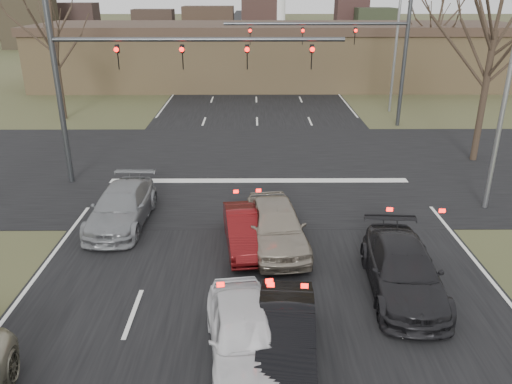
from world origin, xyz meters
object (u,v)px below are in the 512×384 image
building (278,54)px  mast_arm_far (360,44)px  mast_arm_near (134,68)px  streetlight_right_far (395,29)px  car_black_hatch (286,334)px  car_charcoal_sedan (403,270)px  car_white_sedan (243,333)px  car_silver_ahead (276,225)px  car_red_ahead (246,230)px  car_grey_ahead (122,207)px  streetlight_right_near (506,65)px

building → mast_arm_far: bearing=-74.4°
mast_arm_near → streetlight_right_far: 20.20m
car_black_hatch → car_charcoal_sedan: size_ratio=0.80×
car_white_sedan → car_silver_ahead: bearing=72.4°
car_black_hatch → car_white_sedan: bearing=-172.4°
car_charcoal_sedan → car_red_ahead: 5.26m
mast_arm_near → car_red_ahead: (4.73, -6.21, -4.45)m
car_white_sedan → building: bearing=78.7°
car_white_sedan → car_black_hatch: size_ratio=1.07×
mast_arm_far → car_grey_ahead: 18.79m
streetlight_right_near → car_red_ahead: size_ratio=2.64×
mast_arm_far → car_red_ahead: (-6.68, -16.21, -4.39)m
building → car_white_sedan: building is taller
streetlight_right_near → car_grey_ahead: (-13.93, -1.38, -4.90)m
building → streetlight_right_near: 28.97m
building → mast_arm_near: size_ratio=3.50×
streetlight_right_far → car_black_hatch: (-8.82, -25.65, -4.96)m
car_silver_ahead → streetlight_right_near: bearing=14.0°
mast_arm_near → car_black_hatch: 13.72m
mast_arm_near → car_grey_ahead: (0.13, -4.38, -4.39)m
car_white_sedan → car_silver_ahead: car_silver_ahead is taller
streetlight_right_far → mast_arm_near: bearing=-136.1°
streetlight_right_far → car_red_ahead: (-9.82, -20.21, -4.96)m
car_charcoal_sedan → car_silver_ahead: 4.47m
car_black_hatch → car_grey_ahead: size_ratio=0.81×
mast_arm_near → car_silver_ahead: mast_arm_near is taller
building → streetlight_right_near: (6.82, -28.00, 2.92)m
car_charcoal_sedan → car_silver_ahead: size_ratio=1.06×
mast_arm_far → building: bearing=105.6°
car_charcoal_sedan → car_silver_ahead: car_silver_ahead is taller
streetlight_right_far → car_charcoal_sedan: (-5.32, -22.93, -4.89)m
streetlight_right_far → building: bearing=123.6°
mast_arm_far → streetlight_right_far: streetlight_right_far is taller
car_red_ahead → car_silver_ahead: bearing=-3.4°
streetlight_right_near → car_grey_ahead: bearing=-174.3°
streetlight_right_near → car_charcoal_sedan: streetlight_right_near is taller
mast_arm_far → car_black_hatch: bearing=-104.7°
mast_arm_near → car_charcoal_sedan: (9.23, -8.93, -4.38)m
car_grey_ahead → car_silver_ahead: (5.60, -1.76, 0.09)m
building → car_grey_ahead: (-7.10, -29.38, -1.98)m
building → streetlight_right_far: bearing=-56.4°
mast_arm_far → car_red_ahead: mast_arm_far is taller
mast_arm_near → streetlight_right_far: streetlight_right_far is taller
car_charcoal_sedan → car_red_ahead: (-4.50, 2.72, -0.07)m
building → streetlight_right_near: bearing=-76.3°
mast_arm_near → streetlight_right_near: (14.05, -3.00, 0.51)m
car_black_hatch → car_charcoal_sedan: (3.50, 2.72, 0.07)m
car_white_sedan → car_red_ahead: (0.00, 5.50, -0.07)m
car_silver_ahead → car_charcoal_sedan: bearing=-45.2°
streetlight_right_near → car_silver_ahead: (-8.32, -3.15, -4.81)m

